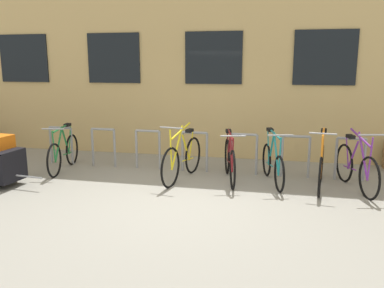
{
  "coord_description": "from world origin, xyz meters",
  "views": [
    {
      "loc": [
        1.42,
        -5.78,
        2.19
      ],
      "look_at": [
        -0.16,
        1.6,
        0.63
      ],
      "focal_mm": 36.82,
      "sensor_mm": 36.0,
      "label": 1
    }
  ],
  "objects": [
    {
      "name": "ground_plane",
      "position": [
        0.0,
        0.0,
        0.0
      ],
      "size": [
        42.0,
        42.0,
        0.0
      ],
      "primitive_type": "plane",
      "color": "gray"
    },
    {
      "name": "bike_rack",
      "position": [
        -0.17,
        1.9,
        0.5
      ],
      "size": [
        6.56,
        0.05,
        0.83
      ],
      "color": "gray",
      "rests_on": "ground"
    },
    {
      "name": "bicycle_yellow",
      "position": [
        -0.28,
        1.31,
        0.4
      ],
      "size": [
        0.49,
        1.77,
        1.1
      ],
      "color": "black",
      "rests_on": "ground"
    },
    {
      "name": "bicycle_purple",
      "position": [
        2.85,
        1.35,
        0.39
      ],
      "size": [
        0.55,
        1.69,
        1.09
      ],
      "color": "black",
      "rests_on": "ground"
    },
    {
      "name": "bicycle_maroon",
      "position": [
        0.61,
        1.44,
        0.38
      ],
      "size": [
        0.53,
        1.72,
        0.97
      ],
      "color": "black",
      "rests_on": "ground"
    },
    {
      "name": "bicycle_orange",
      "position": [
        2.26,
        1.33,
        0.39
      ],
      "size": [
        0.44,
        1.69,
        1.09
      ],
      "color": "black",
      "rests_on": "ground"
    },
    {
      "name": "storefront_building",
      "position": [
        -0.0,
        6.36,
        2.41
      ],
      "size": [
        28.0,
        6.36,
        4.82
      ],
      "color": "tan",
      "rests_on": "ground"
    },
    {
      "name": "bicycle_green",
      "position": [
        -2.85,
        1.43,
        0.37
      ],
      "size": [
        0.44,
        1.66,
        0.97
      ],
      "color": "black",
      "rests_on": "ground"
    },
    {
      "name": "bicycle_teal",
      "position": [
        1.41,
        1.45,
        0.37
      ],
      "size": [
        0.54,
        1.63,
        1.01
      ],
      "color": "black",
      "rests_on": "ground"
    }
  ]
}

